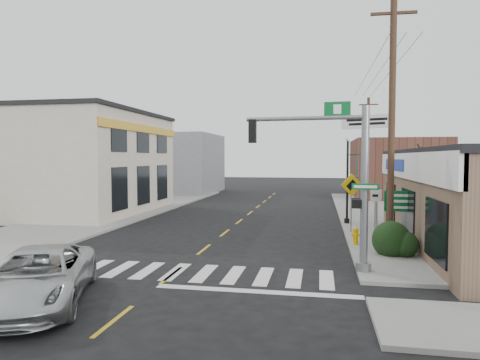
% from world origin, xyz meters
% --- Properties ---
extents(ground, '(140.00, 140.00, 0.00)m').
position_xyz_m(ground, '(0.00, 0.00, 0.00)').
color(ground, black).
rests_on(ground, ground).
extents(sidewalk_right, '(6.00, 38.00, 0.13)m').
position_xyz_m(sidewalk_right, '(9.00, 13.00, 0.07)').
color(sidewalk_right, gray).
rests_on(sidewalk_right, ground).
extents(sidewalk_left, '(6.00, 38.00, 0.13)m').
position_xyz_m(sidewalk_left, '(-9.00, 13.00, 0.07)').
color(sidewalk_left, gray).
rests_on(sidewalk_left, ground).
extents(center_line, '(0.12, 56.00, 0.01)m').
position_xyz_m(center_line, '(0.00, 8.00, 0.01)').
color(center_line, gold).
rests_on(center_line, ground).
extents(crosswalk, '(11.00, 2.20, 0.01)m').
position_xyz_m(crosswalk, '(0.00, 0.40, 0.01)').
color(crosswalk, silver).
rests_on(crosswalk, ground).
extents(left_building, '(12.00, 12.00, 6.80)m').
position_xyz_m(left_building, '(-13.00, 14.00, 3.40)').
color(left_building, beige).
rests_on(left_building, ground).
extents(bldg_distant_right, '(8.00, 10.00, 5.60)m').
position_xyz_m(bldg_distant_right, '(12.00, 30.00, 2.80)').
color(bldg_distant_right, brown).
rests_on(bldg_distant_right, ground).
extents(bldg_distant_left, '(9.00, 10.00, 6.40)m').
position_xyz_m(bldg_distant_left, '(-11.00, 32.00, 3.20)').
color(bldg_distant_left, slate).
rests_on(bldg_distant_left, ground).
extents(suv, '(4.14, 5.73, 1.45)m').
position_xyz_m(suv, '(-2.52, -3.29, 0.72)').
color(suv, '#B2B6B8').
rests_on(suv, ground).
extents(traffic_signal_pole, '(4.39, 0.37, 5.56)m').
position_xyz_m(traffic_signal_pole, '(5.54, 1.23, 3.45)').
color(traffic_signal_pole, slate).
rests_on(traffic_signal_pole, sidewalk_right).
extents(guide_sign, '(1.42, 0.13, 2.49)m').
position_xyz_m(guide_sign, '(8.20, 5.93, 1.76)').
color(guide_sign, '#472F20').
rests_on(guide_sign, sidewalk_right).
extents(fire_hydrant, '(0.23, 0.23, 0.73)m').
position_xyz_m(fire_hydrant, '(6.30, 5.62, 0.53)').
color(fire_hydrant, '#E6A900').
rests_on(fire_hydrant, sidewalk_right).
extents(ped_crossing_sign, '(1.14, 0.08, 2.94)m').
position_xyz_m(ped_crossing_sign, '(6.31, 8.65, 2.13)').
color(ped_crossing_sign, gray).
rests_on(ped_crossing_sign, sidewalk_right).
extents(lamp_post, '(0.63, 0.50, 4.88)m').
position_xyz_m(lamp_post, '(6.36, 11.66, 2.96)').
color(lamp_post, black).
rests_on(lamp_post, sidewalk_right).
extents(dance_center_sign, '(3.15, 0.20, 6.70)m').
position_xyz_m(dance_center_sign, '(7.61, 14.85, 5.19)').
color(dance_center_sign, gray).
rests_on(dance_center_sign, sidewalk_right).
extents(bare_tree, '(2.50, 2.50, 4.99)m').
position_xyz_m(bare_tree, '(9.44, 5.29, 4.06)').
color(bare_tree, black).
rests_on(bare_tree, sidewalk_right).
extents(shrub_front, '(1.46, 1.46, 1.10)m').
position_xyz_m(shrub_front, '(7.50, 3.95, 0.68)').
color(shrub_front, '#183A1C').
rests_on(shrub_front, sidewalk_right).
extents(shrub_back, '(1.15, 1.15, 0.87)m').
position_xyz_m(shrub_back, '(10.79, 5.96, 0.56)').
color(shrub_back, black).
rests_on(shrub_back, sidewalk_right).
extents(utility_pole_near, '(1.73, 0.26, 9.94)m').
position_xyz_m(utility_pole_near, '(7.50, 4.37, 5.22)').
color(utility_pole_near, '#403120').
rests_on(utility_pole_near, sidewalk_right).
extents(utility_pole_far, '(1.46, 0.22, 8.42)m').
position_xyz_m(utility_pole_far, '(8.46, 21.68, 4.45)').
color(utility_pole_far, '#3A2D17').
rests_on(utility_pole_far, sidewalk_right).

